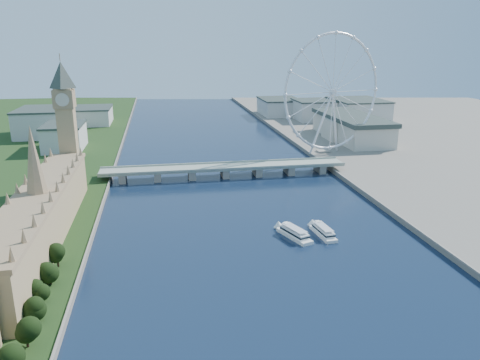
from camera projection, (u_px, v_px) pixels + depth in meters
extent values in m
cube|color=tan|center=(41.00, 219.00, 275.42)|extent=(24.00, 200.00, 28.00)
cone|color=#937A59|center=(33.00, 159.00, 265.22)|extent=(12.00, 12.00, 40.00)
cube|color=tan|center=(68.00, 139.00, 370.07)|extent=(13.00, 13.00, 80.00)
cube|color=#937A59|center=(64.00, 99.00, 361.01)|extent=(15.00, 15.00, 14.00)
pyramid|color=#2D3833|center=(60.00, 61.00, 353.08)|extent=(20.02, 20.02, 20.00)
cube|color=gray|center=(225.00, 167.00, 421.88)|extent=(220.00, 22.00, 2.00)
cube|color=gray|center=(123.00, 177.00, 408.28)|extent=(6.00, 20.00, 7.50)
cube|color=gray|center=(158.00, 175.00, 413.26)|extent=(6.00, 20.00, 7.50)
cube|color=gray|center=(192.00, 174.00, 418.25)|extent=(6.00, 20.00, 7.50)
cube|color=gray|center=(225.00, 172.00, 423.23)|extent=(6.00, 20.00, 7.50)
cube|color=gray|center=(257.00, 171.00, 428.21)|extent=(6.00, 20.00, 7.50)
cube|color=gray|center=(289.00, 169.00, 433.20)|extent=(6.00, 20.00, 7.50)
cube|color=gray|center=(320.00, 168.00, 438.18)|extent=(6.00, 20.00, 7.50)
torus|color=silver|center=(333.00, 92.00, 476.93)|extent=(113.60, 39.12, 118.60)
cylinder|color=silver|center=(333.00, 92.00, 476.93)|extent=(7.25, 6.61, 6.00)
cube|color=gray|center=(323.00, 151.00, 504.00)|extent=(14.00, 10.00, 2.00)
cube|color=beige|center=(65.00, 137.00, 515.97)|extent=(40.00, 60.00, 26.00)
cube|color=beige|center=(44.00, 122.00, 593.49)|extent=(60.00, 80.00, 32.00)
cube|color=beige|center=(93.00, 116.00, 678.77)|extent=(50.00, 70.00, 22.00)
cube|color=beige|center=(315.00, 110.00, 713.86)|extent=(60.00, 60.00, 28.00)
cube|color=beige|center=(358.00, 111.00, 704.66)|extent=(70.00, 90.00, 30.00)
cube|color=beige|center=(280.00, 107.00, 764.46)|extent=(60.00, 80.00, 24.00)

